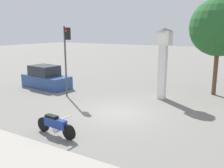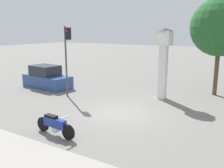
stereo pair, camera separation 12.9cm
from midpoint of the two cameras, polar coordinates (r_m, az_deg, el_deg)
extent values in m
plane|color=slate|center=(14.24, 1.94, -6.63)|extent=(120.00, 120.00, 0.00)
cylinder|color=black|center=(10.98, -9.64, -10.82)|extent=(0.68, 0.16, 0.68)
cylinder|color=black|center=(12.11, -15.17, -8.84)|extent=(0.68, 0.16, 0.68)
cube|color=navy|center=(11.44, -12.61, -8.64)|extent=(1.25, 0.33, 0.41)
cube|color=black|center=(11.51, -13.43, -7.17)|extent=(0.65, 0.30, 0.11)
cylinder|color=silver|center=(11.50, -12.35, -10.02)|extent=(0.33, 0.25, 0.32)
cube|color=silver|center=(10.82, -10.23, -7.47)|extent=(0.10, 0.50, 0.05)
cube|color=white|center=(17.12, 11.74, 2.60)|extent=(0.49, 0.49, 3.62)
cube|color=white|center=(16.90, 12.08, 10.23)|extent=(0.93, 0.93, 0.93)
cylinder|color=white|center=(16.45, 11.52, 10.20)|extent=(0.74, 0.02, 0.74)
cone|color=#333338|center=(16.89, 12.17, 12.14)|extent=(1.11, 1.11, 0.20)
cylinder|color=#47474C|center=(17.53, -10.24, 4.94)|extent=(0.12, 0.12, 4.86)
cube|color=black|center=(17.19, -9.72, 11.28)|extent=(0.28, 0.24, 0.80)
sphere|color=red|center=(17.08, -10.08, 11.93)|extent=(0.16, 0.16, 0.16)
cylinder|color=brown|center=(19.29, 22.87, 2.32)|extent=(0.30, 0.30, 3.19)
sphere|color=#235B28|center=(19.05, 23.69, 11.87)|extent=(4.04, 4.04, 4.04)
cube|color=#2D4C8C|center=(20.99, -14.39, 0.59)|extent=(4.35, 2.18, 1.00)
cube|color=#262B33|center=(20.99, -14.87, 3.07)|extent=(2.34, 1.85, 0.80)
camera|label=1|loc=(0.06, -89.74, 0.06)|focal=40.00mm
camera|label=2|loc=(0.06, 90.26, -0.06)|focal=40.00mm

